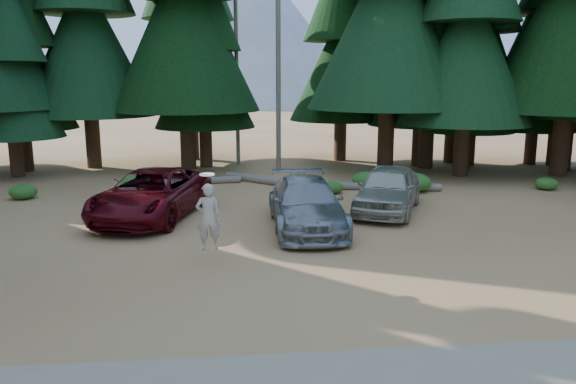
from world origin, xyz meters
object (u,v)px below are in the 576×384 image
silver_minivan_right (388,189)px  log_right (381,187)px  log_left (192,181)px  red_pickup (152,194)px  silver_minivan_center (306,204)px  frisbee_player (208,216)px  log_mid (260,180)px

silver_minivan_right → log_right: size_ratio=0.97×
log_left → log_right: log_right is taller
red_pickup → silver_minivan_center: (4.82, -1.79, -0.04)m
red_pickup → silver_minivan_center: 5.14m
silver_minivan_right → log_left: silver_minivan_right is taller
frisbee_player → log_mid: frisbee_player is taller
red_pickup → silver_minivan_center: bearing=-5.6°
silver_minivan_right → log_left: size_ratio=1.11×
log_left → silver_minivan_center: bearing=-69.4°
silver_minivan_right → log_mid: bearing=150.3°
silver_minivan_center → log_mid: 7.54m
silver_minivan_center → frisbee_player: size_ratio=2.70×
silver_minivan_right → log_right: bearing=102.5°
silver_minivan_center → log_right: 6.63m
log_left → frisbee_player: bearing=-91.0°
silver_minivan_right → frisbee_player: size_ratio=2.44×
red_pickup → log_left: bearing=95.8°
frisbee_player → log_left: frisbee_player is taller
log_right → log_left: bearing=175.4°
log_right → log_mid: bearing=167.2°
silver_minivan_right → frisbee_player: frisbee_player is taller
log_mid → silver_minivan_right: bearing=-11.8°
red_pickup → log_left: size_ratio=1.36×
red_pickup → frisbee_player: bearing=-52.1°
log_left → log_mid: size_ratio=1.08×
silver_minivan_right → log_mid: silver_minivan_right is taller
silver_minivan_right → log_mid: size_ratio=1.20×
silver_minivan_right → log_mid: (-4.05, 5.57, -0.63)m
log_left → log_mid: 2.91m
red_pickup → log_right: 9.35m
red_pickup → log_mid: bearing=70.9°
silver_minivan_center → silver_minivan_right: bearing=31.9°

